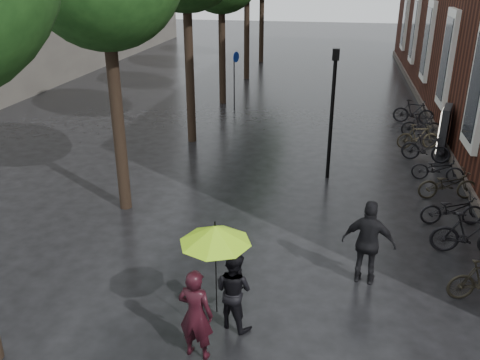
% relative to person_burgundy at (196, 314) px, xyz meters
% --- Properties ---
extents(person_burgundy, '(0.67, 0.50, 1.69)m').
position_rel_person_burgundy_xyz_m(person_burgundy, '(0.00, 0.00, 0.00)').
color(person_burgundy, black).
rests_on(person_burgundy, ground).
extents(person_black, '(0.93, 0.84, 1.55)m').
position_rel_person_burgundy_xyz_m(person_black, '(0.46, 0.89, -0.07)').
color(person_black, black).
rests_on(person_black, ground).
extents(lime_umbrella, '(1.22, 1.22, 1.78)m').
position_rel_person_burgundy_xyz_m(lime_umbrella, '(0.25, 0.43, 1.31)').
color(lime_umbrella, black).
rests_on(lime_umbrella, ground).
extents(pedestrian_walking, '(1.16, 0.63, 1.87)m').
position_rel_person_burgundy_xyz_m(pedestrian_walking, '(2.91, 2.82, 0.09)').
color(pedestrian_walking, black).
rests_on(pedestrian_walking, ground).
extents(parked_bicycles, '(1.97, 13.48, 1.04)m').
position_rel_person_burgundy_xyz_m(parked_bicycles, '(5.25, 8.95, -0.38)').
color(parked_bicycles, black).
rests_on(parked_bicycles, ground).
extents(ad_lightbox, '(0.27, 1.18, 1.77)m').
position_rel_person_burgundy_xyz_m(ad_lightbox, '(5.80, 11.35, 0.04)').
color(ad_lightbox, black).
rests_on(ad_lightbox, ground).
extents(lamp_post, '(0.21, 0.21, 4.02)m').
position_rel_person_burgundy_xyz_m(lamp_post, '(1.93, 8.52, 1.59)').
color(lamp_post, black).
rests_on(lamp_post, ground).
extents(cycle_sign, '(0.14, 0.48, 2.63)m').
position_rel_person_burgundy_xyz_m(cycle_sign, '(-2.65, 16.35, 0.89)').
color(cycle_sign, '#262628').
rests_on(cycle_sign, ground).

